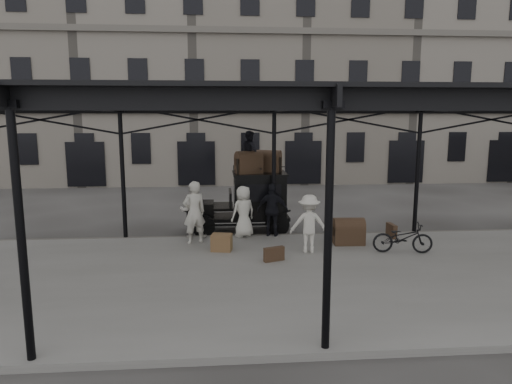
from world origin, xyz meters
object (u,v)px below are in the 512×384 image
at_px(bicycle, 403,238).
at_px(steamer_trunk_platform, 349,233).
at_px(porter_left, 194,212).
at_px(porter_official, 273,210).
at_px(steamer_trunk_roof_near, 249,164).
at_px(taxi, 251,199).

height_order(bicycle, steamer_trunk_platform, bicycle).
distance_m(porter_left, porter_official, 2.68).
bearing_deg(porter_left, porter_official, 172.94).
distance_m(porter_left, bicycle, 6.43).
distance_m(porter_left, steamer_trunk_roof_near, 2.82).
bearing_deg(steamer_trunk_platform, porter_official, 155.84).
bearing_deg(steamer_trunk_roof_near, porter_left, -157.99).
bearing_deg(steamer_trunk_roof_near, steamer_trunk_platform, -54.78).
distance_m(bicycle, steamer_trunk_platform, 1.71).
distance_m(bicycle, steamer_trunk_roof_near, 5.74).
height_order(taxi, steamer_trunk_roof_near, steamer_trunk_roof_near).
height_order(porter_official, steamer_trunk_roof_near, steamer_trunk_roof_near).
bearing_deg(porter_left, steamer_trunk_platform, 152.29).
bearing_deg(porter_official, steamer_trunk_roof_near, -37.44).
height_order(porter_left, steamer_trunk_platform, porter_left).
relative_size(porter_official, steamer_trunk_roof_near, 2.01).
relative_size(taxi, porter_official, 2.03).
relative_size(porter_left, steamer_trunk_roof_near, 2.24).
height_order(porter_left, steamer_trunk_roof_near, steamer_trunk_roof_near).
height_order(bicycle, steamer_trunk_roof_near, steamer_trunk_roof_near).
height_order(taxi, steamer_trunk_platform, taxi).
relative_size(taxi, bicycle, 2.10).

